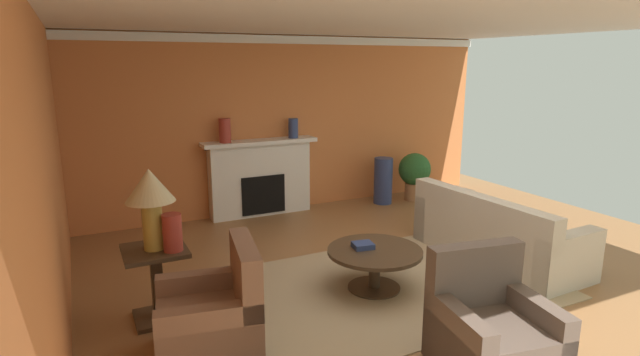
{
  "coord_description": "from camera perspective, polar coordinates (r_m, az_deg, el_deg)",
  "views": [
    {
      "loc": [
        -3.11,
        -4.12,
        2.36
      ],
      "look_at": [
        -0.51,
        1.15,
        1.0
      ],
      "focal_mm": 28.05,
      "sensor_mm": 36.0,
      "label": 1
    }
  ],
  "objects": [
    {
      "name": "side_table",
      "position": [
        4.97,
        -18.11,
        -10.92
      ],
      "size": [
        0.56,
        0.56,
        0.7
      ],
      "color": "#3D2D1E",
      "rests_on": "ground_plane"
    },
    {
      "name": "sofa",
      "position": [
        6.48,
        19.39,
        -6.3
      ],
      "size": [
        0.99,
        2.14,
        0.85
      ],
      "color": "beige",
      "rests_on": "ground_plane"
    },
    {
      "name": "table_lamp",
      "position": [
        4.7,
        -18.82,
        -1.67
      ],
      "size": [
        0.44,
        0.44,
        0.75
      ],
      "color": "#B28E38",
      "rests_on": "side_table"
    },
    {
      "name": "armchair_near_window",
      "position": [
        4.33,
        -12.09,
        -15.63
      ],
      "size": [
        0.92,
        0.92,
        0.95
      ],
      "color": "brown",
      "rests_on": "ground_plane"
    },
    {
      "name": "vase_mantel_right",
      "position": [
        7.91,
        -3.07,
        5.69
      ],
      "size": [
        0.15,
        0.15,
        0.31
      ],
      "primitive_type": "cylinder",
      "color": "navy",
      "rests_on": "fireplace"
    },
    {
      "name": "vase_tall_corner",
      "position": [
        8.59,
        7.22,
        -0.31
      ],
      "size": [
        0.32,
        0.32,
        0.79
      ],
      "primitive_type": "cylinder",
      "color": "navy",
      "rests_on": "ground_plane"
    },
    {
      "name": "crown_moulding",
      "position": [
        8.03,
        -3.51,
        15.47
      ],
      "size": [
        7.25,
        0.08,
        0.12
      ],
      "primitive_type": "cube",
      "color": "white"
    },
    {
      "name": "vase_on_side_table",
      "position": [
        4.71,
        -16.49,
        -5.98
      ],
      "size": [
        0.17,
        0.17,
        0.34
      ],
      "primitive_type": "cylinder",
      "color": "#9E3328",
      "rests_on": "side_table"
    },
    {
      "name": "vase_mantel_left",
      "position": [
        7.55,
        -10.81,
        5.34
      ],
      "size": [
        0.18,
        0.18,
        0.36
      ],
      "primitive_type": "cylinder",
      "color": "#9E3328",
      "rests_on": "fireplace"
    },
    {
      "name": "ground_plane",
      "position": [
        5.68,
        10.05,
        -11.75
      ],
      "size": [
        8.64,
        8.64,
        0.0
      ],
      "primitive_type": "plane",
      "color": "olive"
    },
    {
      "name": "wall_window",
      "position": [
        4.54,
        -28.99,
        -0.96
      ],
      "size": [
        0.12,
        7.18,
        2.78
      ],
      "primitive_type": "cube",
      "color": "#CC723D",
      "rests_on": "ground_plane"
    },
    {
      "name": "coffee_table",
      "position": [
        5.36,
        6.26,
        -9.25
      ],
      "size": [
        1.0,
        1.0,
        0.45
      ],
      "color": "#3D2D1E",
      "rests_on": "ground_plane"
    },
    {
      "name": "armchair_facing_fireplace",
      "position": [
        4.26,
        18.96,
        -16.54
      ],
      "size": [
        0.92,
        0.92,
        0.95
      ],
      "color": "brown",
      "rests_on": "ground_plane"
    },
    {
      "name": "book_red_cover",
      "position": [
        5.34,
        4.92,
        -7.67
      ],
      "size": [
        0.24,
        0.21,
        0.06
      ],
      "primitive_type": "cube",
      "rotation": [
        0.0,
        0.0,
        -0.17
      ],
      "color": "navy",
      "rests_on": "coffee_table"
    },
    {
      "name": "wall_fireplace",
      "position": [
        8.15,
        -3.61,
        6.19
      ],
      "size": [
        7.25,
        0.12,
        2.78
      ],
      "primitive_type": "cube",
      "color": "#CC723D",
      "rests_on": "ground_plane"
    },
    {
      "name": "area_rug",
      "position": [
        5.49,
        6.17,
        -12.43
      ],
      "size": [
        3.79,
        2.36,
        0.01
      ],
      "primitive_type": "cube",
      "color": "tan",
      "rests_on": "ground_plane"
    },
    {
      "name": "ceiling_panel",
      "position": [
        5.43,
        9.33,
        17.67
      ],
      "size": [
        7.25,
        7.18,
        0.06
      ],
      "primitive_type": "cube",
      "color": "white"
    },
    {
      "name": "fireplace",
      "position": [
        7.9,
        -6.81,
        -0.18
      ],
      "size": [
        1.8,
        0.35,
        1.2
      ],
      "color": "white",
      "rests_on": "ground_plane"
    },
    {
      "name": "potted_plant",
      "position": [
        8.85,
        10.73,
        0.62
      ],
      "size": [
        0.56,
        0.56,
        0.83
      ],
      "color": "#A8754C",
      "rests_on": "ground_plane"
    }
  ]
}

